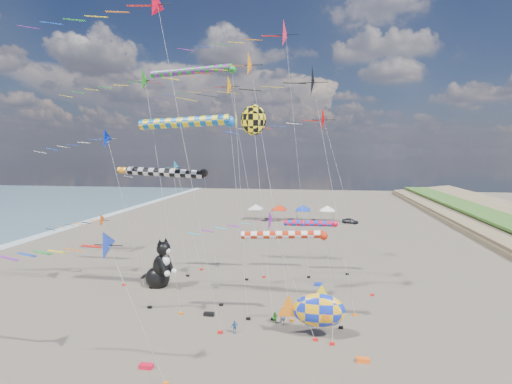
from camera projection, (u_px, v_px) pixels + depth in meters
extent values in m
plane|color=brown|center=(204.00, 379.00, 25.32)|extent=(260.00, 260.00, 0.00)
cone|color=orange|center=(235.00, 85.00, 44.01)|extent=(2.36, 2.53, 2.60)
cylinder|color=#B2B2B2|center=(250.00, 183.00, 44.84)|extent=(3.31, 0.02, 21.70)
cube|color=black|center=(264.00, 277.00, 45.66)|extent=(0.36, 0.24, 0.20)
cone|color=#F52049|center=(292.00, 35.00, 43.25)|extent=(2.99, 3.20, 3.30)
cylinder|color=#B2B2B2|center=(301.00, 160.00, 44.43)|extent=(2.13, 0.02, 27.00)
cube|color=black|center=(309.00, 277.00, 45.60)|extent=(0.36, 0.24, 0.20)
cone|color=red|center=(171.00, 7.00, 29.66)|extent=(2.16, 2.31, 2.38)
cylinder|color=#B2B2B2|center=(197.00, 175.00, 30.64)|extent=(3.54, 0.02, 25.07)
cube|color=black|center=(220.00, 332.00, 31.61)|extent=(0.36, 0.24, 0.20)
cone|color=#1A821A|center=(159.00, 78.00, 33.50)|extent=(1.90, 2.03, 2.10)
cylinder|color=#B2B2B2|center=(170.00, 200.00, 34.40)|extent=(1.58, 0.02, 20.50)
cube|color=black|center=(181.00, 313.00, 35.30)|extent=(0.36, 0.24, 0.20)
cone|color=#DD0102|center=(344.00, 119.00, 38.63)|extent=(2.37, 2.54, 2.62)
cylinder|color=#B2B2B2|center=(359.00, 209.00, 39.26)|extent=(3.15, 0.02, 17.48)
cube|color=black|center=(372.00, 295.00, 39.88)|extent=(0.36, 0.24, 0.20)
cone|color=#1B3ABB|center=(118.00, 245.00, 24.17)|extent=(1.88, 2.01, 2.08)
cylinder|color=#B2B2B2|center=(142.00, 315.00, 24.39)|extent=(2.84, 0.02, 8.75)
cube|color=black|center=(166.00, 384.00, 24.60)|extent=(0.36, 0.24, 0.20)
cone|color=black|center=(323.00, 80.00, 33.46)|extent=(2.74, 2.94, 3.03)
cylinder|color=#B2B2B2|center=(339.00, 201.00, 34.23)|extent=(3.18, 0.02, 20.32)
cube|color=black|center=(355.00, 315.00, 34.99)|extent=(0.36, 0.24, 0.20)
cone|color=orange|center=(257.00, 62.00, 32.18)|extent=(2.15, 2.30, 2.37)
cylinder|color=#B2B2B2|center=(275.00, 195.00, 33.03)|extent=(3.00, 0.02, 21.61)
cube|color=black|center=(292.00, 320.00, 33.87)|extent=(0.36, 0.24, 0.20)
cone|color=#E44D0C|center=(103.00, 221.00, 42.59)|extent=(1.56, 1.67, 1.72)
cylinder|color=#B2B2B2|center=(114.00, 253.00, 42.77)|extent=(2.16, 0.02, 7.01)
cube|color=black|center=(124.00, 285.00, 42.95)|extent=(0.36, 0.24, 0.20)
cone|color=#0428D8|center=(117.00, 139.00, 35.59)|extent=(1.82, 1.95, 2.01)
cylinder|color=#B2B2B2|center=(134.00, 225.00, 36.16)|extent=(2.65, 0.02, 15.53)
cube|color=black|center=(150.00, 307.00, 36.72)|extent=(0.36, 0.24, 0.20)
cone|color=#741797|center=(294.00, 222.00, 29.75)|extent=(1.59, 1.70, 1.75)
cylinder|color=#B2B2B2|center=(305.00, 282.00, 30.07)|extent=(1.75, 0.02, 9.14)
cube|color=black|center=(315.00, 339.00, 30.39)|extent=(0.36, 0.24, 0.20)
cone|color=#1B8EB9|center=(176.00, 168.00, 47.81)|extent=(1.75, 1.87, 1.93)
cylinder|color=#B2B2B2|center=(189.00, 219.00, 48.20)|extent=(3.03, 0.02, 12.48)
cube|color=black|center=(202.00, 269.00, 48.58)|extent=(0.36, 0.24, 0.20)
cylinder|color=#18872A|center=(192.00, 71.00, 43.40)|extent=(9.09, 0.78, 0.78)
sphere|color=#18872A|center=(232.00, 70.00, 42.70)|extent=(0.82, 0.82, 0.82)
cylinder|color=#B2B2B2|center=(240.00, 177.00, 43.74)|extent=(1.52, 0.02, 23.13)
cube|color=black|center=(247.00, 279.00, 44.76)|extent=(0.36, 0.24, 0.20)
cylinder|color=red|center=(309.00, 223.00, 46.84)|extent=(5.96, 0.69, 0.69)
sphere|color=red|center=(335.00, 224.00, 46.39)|extent=(0.73, 0.73, 0.73)
cylinder|color=#B2B2B2|center=(341.00, 249.00, 46.57)|extent=(1.52, 0.02, 6.01)
cube|color=black|center=(347.00, 274.00, 46.75)|extent=(0.36, 0.24, 0.20)
cylinder|color=#F95014|center=(146.00, 171.00, 45.67)|extent=(6.61, 0.70, 0.70)
sphere|color=#F95014|center=(173.00, 171.00, 45.16)|extent=(0.74, 0.74, 0.74)
cylinder|color=#B2B2B2|center=(181.00, 224.00, 45.66)|extent=(1.52, 0.02, 12.17)
cube|color=black|center=(188.00, 276.00, 46.14)|extent=(0.36, 0.24, 0.20)
cylinder|color=black|center=(165.00, 173.00, 36.89)|extent=(7.43, 0.75, 0.75)
sphere|color=black|center=(204.00, 173.00, 36.32)|extent=(0.78, 0.78, 0.78)
cylinder|color=#B2B2B2|center=(213.00, 240.00, 36.83)|extent=(1.52, 0.02, 12.44)
cube|color=black|center=(221.00, 305.00, 37.32)|extent=(0.36, 0.24, 0.20)
cylinder|color=red|center=(282.00, 235.00, 32.46)|extent=(6.68, 0.64, 0.64)
sphere|color=red|center=(324.00, 236.00, 31.95)|extent=(0.67, 0.67, 0.67)
cylinder|color=#B2B2B2|center=(332.00, 283.00, 32.21)|extent=(1.52, 0.02, 7.63)
cube|color=black|center=(341.00, 327.00, 32.47)|extent=(0.36, 0.24, 0.20)
cylinder|color=blue|center=(184.00, 122.00, 33.36)|extent=(7.87, 0.87, 0.87)
sphere|color=blue|center=(230.00, 122.00, 32.76)|extent=(0.92, 0.92, 0.92)
cylinder|color=#B2B2B2|center=(239.00, 223.00, 33.49)|extent=(1.52, 0.02, 16.82)
cube|color=black|center=(248.00, 319.00, 34.20)|extent=(0.36, 0.24, 0.20)
ellipsoid|color=yellow|center=(253.00, 120.00, 34.70)|extent=(2.20, 0.40, 2.64)
cone|color=yellow|center=(237.00, 120.00, 34.93)|extent=(0.12, 1.80, 1.80)
cylinder|color=#B2B2B2|center=(263.00, 219.00, 34.41)|extent=(2.03, 2.03, 17.12)
cube|color=black|center=(273.00, 319.00, 34.12)|extent=(0.36, 0.24, 0.20)
ellipsoid|color=#142FC4|center=(319.00, 310.00, 30.65)|extent=(4.11, 1.81, 2.69)
cone|color=orange|center=(289.00, 309.00, 31.00)|extent=(1.98, 0.20, 1.97)
cone|color=yellow|center=(322.00, 294.00, 30.49)|extent=(1.44, 0.16, 1.44)
cylinder|color=#B2B2B2|center=(333.00, 331.00, 30.13)|extent=(0.12, 1.04, 1.77)
cube|color=red|center=(332.00, 344.00, 29.72)|extent=(0.36, 0.24, 0.20)
imported|color=#918F9E|center=(283.00, 315.00, 33.11)|extent=(0.71, 0.68, 1.63)
imported|color=#277F20|center=(275.00, 318.00, 33.35)|extent=(0.58, 0.50, 1.01)
imported|color=#255B96|center=(235.00, 327.00, 31.60)|extent=(0.66, 0.55, 1.06)
cube|color=#1332BF|center=(318.00, 284.00, 42.90)|extent=(0.90, 0.44, 0.30)
cube|color=#FF5B15|center=(363.00, 360.00, 27.28)|extent=(0.90, 0.44, 0.30)
cube|color=red|center=(146.00, 366.00, 26.49)|extent=(0.90, 0.44, 0.30)
cube|color=black|center=(209.00, 314.00, 35.02)|extent=(0.90, 0.44, 0.30)
cube|color=silver|center=(256.00, 209.00, 85.01)|extent=(3.00, 3.00, 0.15)
pyramid|color=silver|center=(256.00, 204.00, 84.90)|extent=(4.20, 4.20, 1.00)
cylinder|color=#999999|center=(249.00, 215.00, 84.04)|extent=(0.08, 0.08, 2.20)
cylinder|color=#999999|center=(261.00, 215.00, 83.65)|extent=(0.08, 0.08, 2.20)
cylinder|color=#999999|center=(251.00, 213.00, 86.60)|extent=(0.08, 0.08, 2.20)
cylinder|color=#999999|center=(263.00, 214.00, 86.20)|extent=(0.08, 0.08, 2.20)
cube|color=red|center=(279.00, 210.00, 84.24)|extent=(3.00, 3.00, 0.15)
pyramid|color=red|center=(279.00, 205.00, 84.14)|extent=(4.20, 4.20, 1.00)
cylinder|color=#999999|center=(272.00, 216.00, 83.28)|extent=(0.08, 0.08, 2.20)
cylinder|color=#999999|center=(285.00, 216.00, 82.88)|extent=(0.08, 0.08, 2.20)
cylinder|color=#999999|center=(274.00, 214.00, 85.84)|extent=(0.08, 0.08, 2.20)
cylinder|color=#999999|center=(286.00, 214.00, 85.44)|extent=(0.08, 0.08, 2.20)
cube|color=#1338BF|center=(303.00, 210.00, 83.48)|extent=(3.00, 3.00, 0.15)
pyramid|color=#1338BF|center=(303.00, 205.00, 83.38)|extent=(4.20, 4.20, 1.00)
cylinder|color=#999999|center=(296.00, 216.00, 82.52)|extent=(0.08, 0.08, 2.20)
cylinder|color=#999999|center=(309.00, 217.00, 82.12)|extent=(0.08, 0.08, 2.20)
cylinder|color=#999999|center=(297.00, 214.00, 85.07)|extent=(0.08, 0.08, 2.20)
cylinder|color=#999999|center=(309.00, 215.00, 84.68)|extent=(0.08, 0.08, 2.20)
cube|color=white|center=(327.00, 211.00, 82.72)|extent=(3.00, 3.00, 0.15)
pyramid|color=white|center=(327.00, 206.00, 82.61)|extent=(4.20, 4.20, 1.00)
cylinder|color=#999999|center=(321.00, 217.00, 81.75)|extent=(0.08, 0.08, 2.20)
cylinder|color=#999999|center=(334.00, 217.00, 81.36)|extent=(0.08, 0.08, 2.20)
cylinder|color=#999999|center=(321.00, 215.00, 84.31)|extent=(0.08, 0.08, 2.20)
cylinder|color=#999999|center=(333.00, 215.00, 83.91)|extent=(0.08, 0.08, 2.20)
imported|color=#26262D|center=(350.00, 221.00, 80.23)|extent=(3.51, 2.52, 1.11)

